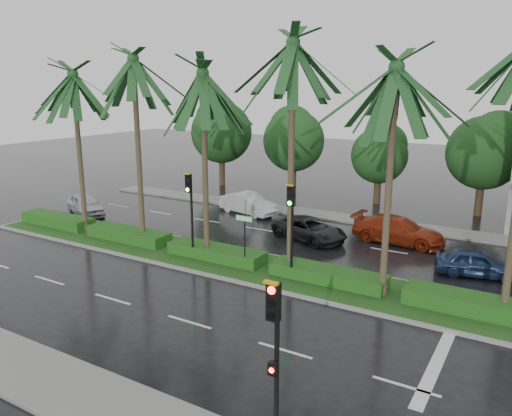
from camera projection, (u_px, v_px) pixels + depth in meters
The scene contains 17 objects.
ground at pixel (258, 279), 22.72m from camera, with size 120.00×120.00×0.00m, color black.
near_sidewalk at pixel (76, 392), 14.20m from camera, with size 40.00×2.40×0.12m, color slate.
far_sidewalk at pixel (351, 219), 32.72m from camera, with size 40.00×2.00×0.12m, color slate.
median at pixel (268, 270), 23.54m from camera, with size 36.00×4.00×0.15m.
hedge at pixel (269, 263), 23.45m from camera, with size 35.20×1.40×0.60m.
lane_markings at pixel (315, 296), 20.85m from camera, with size 34.00×13.06×0.01m.
palm_row at pixel (245, 76), 22.05m from camera, with size 26.30×4.20×10.97m.
signal_near at pixel (275, 360), 11.31m from camera, with size 0.34×0.45×4.36m.
signal_median_left at pixel (190, 203), 24.24m from camera, with size 0.34×0.42×4.36m.
signal_median_right at pixel (291, 218), 21.51m from camera, with size 0.34×0.42×4.36m.
street_sign at pixel (244, 228), 23.11m from camera, with size 0.95×0.09×2.60m.
bg_trees at pixel (379, 141), 36.37m from camera, with size 33.25×5.29×7.64m.
car_silver at pixel (85, 205), 33.86m from camera, with size 4.16×1.67×1.42m, color silver.
car_white at pixel (248, 204), 34.09m from camera, with size 4.37×1.52×1.44m, color silver.
car_darkgrey at pixel (309, 229), 28.34m from camera, with size 4.59×2.12×1.28m, color black.
car_red at pixel (398, 230), 27.77m from camera, with size 5.09×2.07×1.48m, color maroon.
car_blue at pixel (477, 263), 22.93m from camera, with size 3.69×1.48×1.26m, color navy.
Camera 1 is at (10.83, -18.34, 8.55)m, focal length 35.00 mm.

